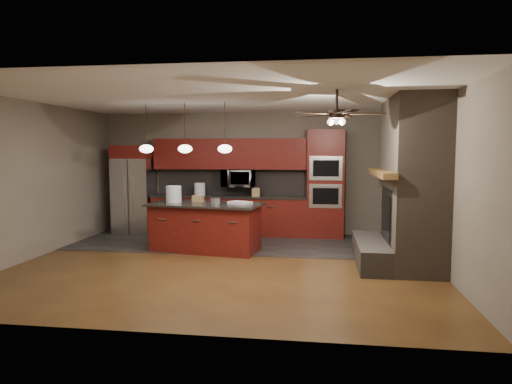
% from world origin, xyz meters
% --- Properties ---
extents(ground, '(7.00, 7.00, 0.00)m').
position_xyz_m(ground, '(0.00, 0.00, 0.00)').
color(ground, brown).
rests_on(ground, ground).
extents(ceiling, '(7.00, 6.00, 0.02)m').
position_xyz_m(ceiling, '(0.00, 0.00, 2.80)').
color(ceiling, white).
rests_on(ceiling, back_wall).
extents(back_wall, '(7.00, 0.02, 2.80)m').
position_xyz_m(back_wall, '(0.00, 3.00, 1.40)').
color(back_wall, gray).
rests_on(back_wall, ground).
extents(right_wall, '(0.02, 6.00, 2.80)m').
position_xyz_m(right_wall, '(3.50, 0.00, 1.40)').
color(right_wall, gray).
rests_on(right_wall, ground).
extents(left_wall, '(0.02, 6.00, 2.80)m').
position_xyz_m(left_wall, '(-3.50, 0.00, 1.40)').
color(left_wall, gray).
rests_on(left_wall, ground).
extents(slate_tile_patch, '(7.00, 2.40, 0.01)m').
position_xyz_m(slate_tile_patch, '(0.00, 1.80, 0.01)').
color(slate_tile_patch, '#2E2C2A').
rests_on(slate_tile_patch, ground).
extents(fireplace_column, '(1.30, 2.10, 2.80)m').
position_xyz_m(fireplace_column, '(3.04, 0.40, 1.30)').
color(fireplace_column, brown).
rests_on(fireplace_column, ground).
extents(back_cabinetry, '(3.59, 0.64, 2.20)m').
position_xyz_m(back_cabinetry, '(-0.48, 2.74, 0.89)').
color(back_cabinetry, maroon).
rests_on(back_cabinetry, ground).
extents(oven_tower, '(0.80, 0.63, 2.38)m').
position_xyz_m(oven_tower, '(1.70, 2.69, 1.19)').
color(oven_tower, maroon).
rests_on(oven_tower, ground).
extents(microwave, '(0.73, 0.41, 0.50)m').
position_xyz_m(microwave, '(-0.27, 2.75, 1.30)').
color(microwave, silver).
rests_on(microwave, back_cabinetry).
extents(refrigerator, '(0.87, 0.75, 2.05)m').
position_xyz_m(refrigerator, '(-2.72, 2.62, 1.02)').
color(refrigerator, silver).
rests_on(refrigerator, ground).
extents(kitchen_island, '(2.27, 1.28, 0.92)m').
position_xyz_m(kitchen_island, '(-0.59, 0.96, 0.47)').
color(kitchen_island, maroon).
rests_on(kitchen_island, ground).
extents(white_bucket, '(0.36, 0.36, 0.32)m').
position_xyz_m(white_bucket, '(-1.26, 1.07, 1.08)').
color(white_bucket, silver).
rests_on(white_bucket, kitchen_island).
extents(paint_can, '(0.24, 0.24, 0.12)m').
position_xyz_m(paint_can, '(-0.37, 0.86, 0.98)').
color(paint_can, silver).
rests_on(paint_can, kitchen_island).
extents(paint_tray, '(0.49, 0.44, 0.04)m').
position_xyz_m(paint_tray, '(0.07, 1.01, 0.94)').
color(paint_tray, white).
rests_on(paint_tray, kitchen_island).
extents(cardboard_box, '(0.22, 0.17, 0.13)m').
position_xyz_m(cardboard_box, '(-0.79, 1.17, 0.98)').
color(cardboard_box, olive).
rests_on(cardboard_box, kitchen_island).
extents(counter_bucket, '(0.29, 0.29, 0.28)m').
position_xyz_m(counter_bucket, '(-1.17, 2.70, 1.04)').
color(counter_bucket, white).
rests_on(counter_bucket, back_cabinetry).
extents(counter_box, '(0.20, 0.17, 0.19)m').
position_xyz_m(counter_box, '(0.14, 2.65, 0.99)').
color(counter_box, tan).
rests_on(counter_box, back_cabinetry).
extents(pendant_left, '(0.26, 0.26, 0.92)m').
position_xyz_m(pendant_left, '(-1.65, 0.70, 1.96)').
color(pendant_left, black).
rests_on(pendant_left, ceiling).
extents(pendant_center, '(0.26, 0.26, 0.92)m').
position_xyz_m(pendant_center, '(-0.90, 0.70, 1.96)').
color(pendant_center, black).
rests_on(pendant_center, ceiling).
extents(pendant_right, '(0.26, 0.26, 0.92)m').
position_xyz_m(pendant_right, '(-0.15, 0.70, 1.96)').
color(pendant_right, black).
rests_on(pendant_right, ceiling).
extents(ceiling_fan, '(1.27, 1.33, 0.41)m').
position_xyz_m(ceiling_fan, '(1.80, -0.80, 2.46)').
color(ceiling_fan, black).
rests_on(ceiling_fan, ceiling).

